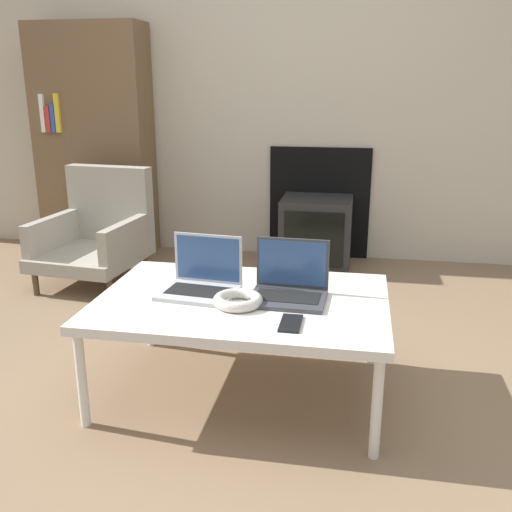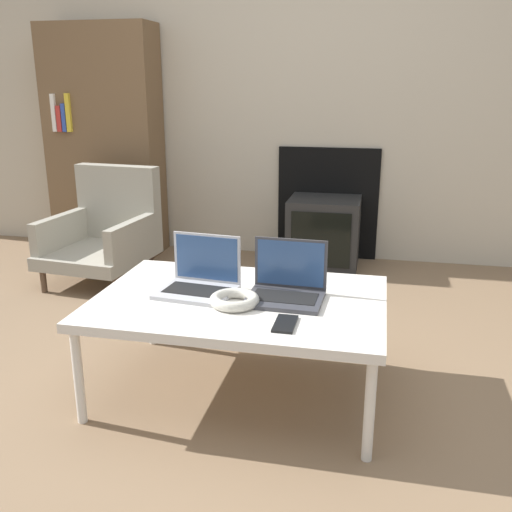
{
  "view_description": "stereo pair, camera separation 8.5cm",
  "coord_description": "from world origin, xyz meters",
  "px_view_note": "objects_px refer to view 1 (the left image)",
  "views": [
    {
      "loc": [
        0.43,
        -1.92,
        1.21
      ],
      "look_at": [
        0.0,
        0.41,
        0.49
      ],
      "focal_mm": 40.0,
      "sensor_mm": 36.0,
      "label": 1
    },
    {
      "loc": [
        0.51,
        -1.9,
        1.21
      ],
      "look_at": [
        0.0,
        0.41,
        0.49
      ],
      "focal_mm": 40.0,
      "sensor_mm": 36.0,
      "label": 2
    }
  ],
  "objects_px": {
    "armchair": "(99,231)",
    "laptop_left": "(202,280)",
    "tv": "(316,232)",
    "phone": "(291,323)",
    "headphones": "(238,300)",
    "laptop_right": "(289,286)"
  },
  "relations": [
    {
      "from": "laptop_left",
      "to": "phone",
      "type": "xyz_separation_m",
      "value": [
        0.39,
        -0.26,
        -0.04
      ]
    },
    {
      "from": "laptop_left",
      "to": "tv",
      "type": "bearing_deg",
      "value": 84.99
    },
    {
      "from": "laptop_right",
      "to": "phone",
      "type": "relative_size",
      "value": 2.01
    },
    {
      "from": "laptop_left",
      "to": "armchair",
      "type": "xyz_separation_m",
      "value": [
        -1.01,
        1.19,
        -0.15
      ]
    },
    {
      "from": "armchair",
      "to": "laptop_right",
      "type": "bearing_deg",
      "value": -35.29
    },
    {
      "from": "laptop_right",
      "to": "tv",
      "type": "distance_m",
      "value": 1.73
    },
    {
      "from": "laptop_right",
      "to": "armchair",
      "type": "xyz_separation_m",
      "value": [
        -1.36,
        1.19,
        -0.15
      ]
    },
    {
      "from": "laptop_left",
      "to": "tv",
      "type": "relative_size",
      "value": 0.66
    },
    {
      "from": "laptop_left",
      "to": "headphones",
      "type": "xyz_separation_m",
      "value": [
        0.17,
        -0.12,
        -0.03
      ]
    },
    {
      "from": "phone",
      "to": "laptop_right",
      "type": "bearing_deg",
      "value": 98.41
    },
    {
      "from": "armchair",
      "to": "laptop_left",
      "type": "bearing_deg",
      "value": -43.81
    },
    {
      "from": "headphones",
      "to": "tv",
      "type": "bearing_deg",
      "value": 85.27
    },
    {
      "from": "tv",
      "to": "phone",
      "type": "bearing_deg",
      "value": -88.14
    },
    {
      "from": "laptop_left",
      "to": "phone",
      "type": "relative_size",
      "value": 2.11
    },
    {
      "from": "laptop_left",
      "to": "armchair",
      "type": "bearing_deg",
      "value": 136.09
    },
    {
      "from": "tv",
      "to": "laptop_right",
      "type": "bearing_deg",
      "value": -89.16
    },
    {
      "from": "laptop_right",
      "to": "tv",
      "type": "height_order",
      "value": "laptop_right"
    },
    {
      "from": "laptop_right",
      "to": "armchair",
      "type": "distance_m",
      "value": 1.82
    },
    {
      "from": "laptop_left",
      "to": "laptop_right",
      "type": "xyz_separation_m",
      "value": [
        0.35,
        0.0,
        0.0
      ]
    },
    {
      "from": "headphones",
      "to": "tv",
      "type": "xyz_separation_m",
      "value": [
        0.15,
        1.84,
        -0.2
      ]
    },
    {
      "from": "phone",
      "to": "laptop_left",
      "type": "bearing_deg",
      "value": 146.01
    },
    {
      "from": "laptop_left",
      "to": "tv",
      "type": "height_order",
      "value": "laptop_left"
    }
  ]
}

